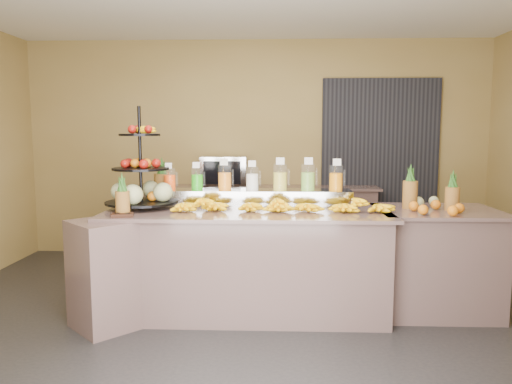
# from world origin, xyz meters

# --- Properties ---
(ground) EXTENTS (6.00, 6.00, 0.00)m
(ground) POSITION_xyz_m (0.00, 0.00, 0.00)
(ground) COLOR black
(ground) RESTS_ON ground
(room_envelope) EXTENTS (6.04, 5.02, 2.82)m
(room_envelope) POSITION_xyz_m (0.19, 0.79, 1.88)
(room_envelope) COLOR olive
(room_envelope) RESTS_ON ground
(buffet_counter) EXTENTS (2.75, 1.25, 0.93)m
(buffet_counter) POSITION_xyz_m (-0.12, 0.26, 0.47)
(buffet_counter) COLOR gray
(buffet_counter) RESTS_ON ground
(right_counter) EXTENTS (1.08, 0.88, 0.93)m
(right_counter) POSITION_xyz_m (1.70, 0.40, 0.47)
(right_counter) COLOR gray
(right_counter) RESTS_ON ground
(back_ledge) EXTENTS (3.10, 0.55, 0.93)m
(back_ledge) POSITION_xyz_m (0.00, 2.25, 0.47)
(back_ledge) COLOR gray
(back_ledge) RESTS_ON ground
(pitcher_tray) EXTENTS (1.85, 0.30, 0.15)m
(pitcher_tray) POSITION_xyz_m (0.03, 0.58, 1.01)
(pitcher_tray) COLOR gray
(pitcher_tray) RESTS_ON buffet_counter
(juice_pitcher_orange_a) EXTENTS (0.11, 0.11, 0.26)m
(juice_pitcher_orange_a) POSITION_xyz_m (-0.75, 0.58, 1.17)
(juice_pitcher_orange_a) COLOR silver
(juice_pitcher_orange_a) RESTS_ON pitcher_tray
(juice_pitcher_green) EXTENTS (0.11, 0.12, 0.27)m
(juice_pitcher_green) POSITION_xyz_m (-0.49, 0.58, 1.17)
(juice_pitcher_green) COLOR silver
(juice_pitcher_green) RESTS_ON pitcher_tray
(juice_pitcher_orange_b) EXTENTS (0.13, 0.13, 0.31)m
(juice_pitcher_orange_b) POSITION_xyz_m (-0.23, 0.58, 1.18)
(juice_pitcher_orange_b) COLOR silver
(juice_pitcher_orange_b) RESTS_ON pitcher_tray
(juice_pitcher_milk) EXTENTS (0.12, 0.12, 0.29)m
(juice_pitcher_milk) POSITION_xyz_m (0.03, 0.58, 1.18)
(juice_pitcher_milk) COLOR silver
(juice_pitcher_milk) RESTS_ON pitcher_tray
(juice_pitcher_lemon) EXTENTS (0.13, 0.14, 0.32)m
(juice_pitcher_lemon) POSITION_xyz_m (0.29, 0.58, 1.19)
(juice_pitcher_lemon) COLOR silver
(juice_pitcher_lemon) RESTS_ON pitcher_tray
(juice_pitcher_lime) EXTENTS (0.13, 0.14, 0.32)m
(juice_pitcher_lime) POSITION_xyz_m (0.55, 0.58, 1.19)
(juice_pitcher_lime) COLOR silver
(juice_pitcher_lime) RESTS_ON pitcher_tray
(juice_pitcher_orange_c) EXTENTS (0.13, 0.13, 0.31)m
(juice_pitcher_orange_c) POSITION_xyz_m (0.81, 0.58, 1.18)
(juice_pitcher_orange_c) COLOR silver
(juice_pitcher_orange_c) RESTS_ON pitcher_tray
(banana_heap) EXTENTS (1.91, 0.17, 0.16)m
(banana_heap) POSITION_xyz_m (0.28, 0.27, 0.99)
(banana_heap) COLOR yellow
(banana_heap) RESTS_ON buffet_counter
(fruit_stand) EXTENTS (0.66, 0.66, 0.92)m
(fruit_stand) POSITION_xyz_m (-0.93, 0.41, 1.16)
(fruit_stand) COLOR black
(fruit_stand) RESTS_ON buffet_counter
(condiment_caddy) EXTENTS (0.20, 0.17, 0.03)m
(condiment_caddy) POSITION_xyz_m (-1.01, -0.07, 0.94)
(condiment_caddy) COLOR black
(condiment_caddy) RESTS_ON buffet_counter
(pineapple_left_a) EXTENTS (0.12, 0.12, 0.36)m
(pineapple_left_a) POSITION_xyz_m (-1.03, 0.01, 1.06)
(pineapple_left_a) COLOR brown
(pineapple_left_a) RESTS_ON buffet_counter
(pineapple_left_b) EXTENTS (0.16, 0.16, 0.45)m
(pineapple_left_b) POSITION_xyz_m (-0.85, 0.70, 1.10)
(pineapple_left_b) COLOR brown
(pineapple_left_b) RESTS_ON buffet_counter
(right_fruit_pile) EXTENTS (0.47, 0.45, 0.25)m
(right_fruit_pile) POSITION_xyz_m (1.62, 0.31, 1.01)
(right_fruit_pile) COLOR brown
(right_fruit_pile) RESTS_ON right_counter
(oven_warmer) EXTENTS (0.59, 0.43, 0.38)m
(oven_warmer) POSITION_xyz_m (-0.41, 2.25, 1.12)
(oven_warmer) COLOR gray
(oven_warmer) RESTS_ON back_ledge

